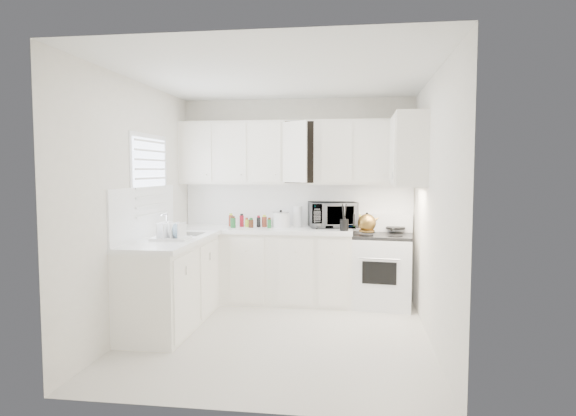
% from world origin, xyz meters
% --- Properties ---
extents(floor, '(3.20, 3.20, 0.00)m').
position_xyz_m(floor, '(0.00, 0.00, 0.00)').
color(floor, silver).
rests_on(floor, ground).
extents(ceiling, '(3.20, 3.20, 0.00)m').
position_xyz_m(ceiling, '(0.00, 0.00, 2.60)').
color(ceiling, white).
rests_on(ceiling, ground).
extents(wall_back, '(3.00, 0.00, 3.00)m').
position_xyz_m(wall_back, '(0.00, 1.60, 1.30)').
color(wall_back, white).
rests_on(wall_back, ground).
extents(wall_front, '(3.00, 0.00, 3.00)m').
position_xyz_m(wall_front, '(0.00, -1.60, 1.30)').
color(wall_front, white).
rests_on(wall_front, ground).
extents(wall_left, '(0.00, 3.20, 3.20)m').
position_xyz_m(wall_left, '(-1.50, 0.00, 1.30)').
color(wall_left, white).
rests_on(wall_left, ground).
extents(wall_right, '(0.00, 3.20, 3.20)m').
position_xyz_m(wall_right, '(1.50, 0.00, 1.30)').
color(wall_right, white).
rests_on(wall_right, ground).
extents(window_blinds, '(0.06, 0.96, 1.06)m').
position_xyz_m(window_blinds, '(-1.48, 0.35, 1.55)').
color(window_blinds, white).
rests_on(window_blinds, wall_left).
extents(lower_cabinets_back, '(2.22, 0.60, 0.90)m').
position_xyz_m(lower_cabinets_back, '(-0.39, 1.30, 0.45)').
color(lower_cabinets_back, white).
rests_on(lower_cabinets_back, floor).
extents(lower_cabinets_left, '(0.60, 1.60, 0.90)m').
position_xyz_m(lower_cabinets_left, '(-1.20, 0.20, 0.45)').
color(lower_cabinets_left, white).
rests_on(lower_cabinets_left, floor).
extents(countertop_back, '(2.24, 0.64, 0.05)m').
position_xyz_m(countertop_back, '(-0.39, 1.29, 0.93)').
color(countertop_back, white).
rests_on(countertop_back, lower_cabinets_back).
extents(countertop_left, '(0.64, 1.62, 0.05)m').
position_xyz_m(countertop_left, '(-1.19, 0.20, 0.93)').
color(countertop_left, white).
rests_on(countertop_left, lower_cabinets_left).
extents(backsplash_back, '(2.98, 0.02, 0.55)m').
position_xyz_m(backsplash_back, '(0.00, 1.59, 1.23)').
color(backsplash_back, white).
rests_on(backsplash_back, wall_back).
extents(backsplash_left, '(0.02, 1.60, 0.55)m').
position_xyz_m(backsplash_left, '(-1.49, 0.20, 1.23)').
color(backsplash_left, white).
rests_on(backsplash_left, wall_left).
extents(upper_cabinets_back, '(3.00, 0.33, 0.80)m').
position_xyz_m(upper_cabinets_back, '(0.00, 1.44, 1.50)').
color(upper_cabinets_back, white).
rests_on(upper_cabinets_back, wall_back).
extents(upper_cabinets_right, '(0.33, 0.90, 0.80)m').
position_xyz_m(upper_cabinets_right, '(1.33, 0.82, 1.50)').
color(upper_cabinets_right, white).
rests_on(upper_cabinets_right, wall_right).
extents(sink, '(0.42, 0.38, 0.30)m').
position_xyz_m(sink, '(-1.19, 0.55, 1.07)').
color(sink, gray).
rests_on(sink, countertop_left).
extents(stove, '(0.80, 0.69, 1.14)m').
position_xyz_m(stove, '(1.08, 1.27, 0.57)').
color(stove, white).
rests_on(stove, floor).
extents(tea_kettle, '(0.31, 0.27, 0.25)m').
position_xyz_m(tea_kettle, '(0.90, 1.11, 1.06)').
color(tea_kettle, brown).
rests_on(tea_kettle, stove).
extents(frying_pan, '(0.33, 0.45, 0.04)m').
position_xyz_m(frying_pan, '(1.26, 1.43, 0.96)').
color(frying_pan, black).
rests_on(frying_pan, stove).
extents(microwave, '(0.65, 0.46, 0.40)m').
position_xyz_m(microwave, '(0.47, 1.45, 1.15)').
color(microwave, gray).
rests_on(microwave, countertop_back).
extents(rice_cooker, '(0.28, 0.28, 0.22)m').
position_xyz_m(rice_cooker, '(-0.18, 1.35, 1.06)').
color(rice_cooker, white).
rests_on(rice_cooker, countertop_back).
extents(paper_towel, '(0.12, 0.12, 0.27)m').
position_xyz_m(paper_towel, '(0.02, 1.43, 1.08)').
color(paper_towel, white).
rests_on(paper_towel, countertop_back).
extents(utensil_crock, '(0.14, 0.14, 0.34)m').
position_xyz_m(utensil_crock, '(0.63, 1.10, 1.12)').
color(utensil_crock, black).
rests_on(utensil_crock, countertop_back).
extents(dish_rack, '(0.38, 0.29, 0.21)m').
position_xyz_m(dish_rack, '(-1.16, 0.08, 1.05)').
color(dish_rack, white).
rests_on(dish_rack, countertop_left).
extents(spice_left_0, '(0.06, 0.06, 0.13)m').
position_xyz_m(spice_left_0, '(-0.85, 1.42, 1.02)').
color(spice_left_0, brown).
rests_on(spice_left_0, countertop_back).
extents(spice_left_1, '(0.06, 0.06, 0.13)m').
position_xyz_m(spice_left_1, '(-0.78, 1.33, 1.02)').
color(spice_left_1, '#21652E').
rests_on(spice_left_1, countertop_back).
extents(spice_left_2, '(0.06, 0.06, 0.13)m').
position_xyz_m(spice_left_2, '(-0.70, 1.42, 1.02)').
color(spice_left_2, '#AD1729').
rests_on(spice_left_2, countertop_back).
extents(spice_left_3, '(0.06, 0.06, 0.13)m').
position_xyz_m(spice_left_3, '(-0.62, 1.33, 1.02)').
color(spice_left_3, '#DBF83A').
rests_on(spice_left_3, countertop_back).
extents(spice_left_4, '(0.06, 0.06, 0.13)m').
position_xyz_m(spice_left_4, '(-0.55, 1.42, 1.02)').
color(spice_left_4, '#4C2715').
rests_on(spice_left_4, countertop_back).
extents(spice_left_5, '(0.06, 0.06, 0.13)m').
position_xyz_m(spice_left_5, '(-0.47, 1.33, 1.02)').
color(spice_left_5, black).
rests_on(spice_left_5, countertop_back).
extents(spice_left_6, '(0.06, 0.06, 0.13)m').
position_xyz_m(spice_left_6, '(-0.40, 1.42, 1.02)').
color(spice_left_6, brown).
rests_on(spice_left_6, countertop_back).
extents(spice_left_7, '(0.06, 0.06, 0.13)m').
position_xyz_m(spice_left_7, '(-0.32, 1.33, 1.02)').
color(spice_left_7, '#21652E').
rests_on(spice_left_7, countertop_back).
extents(sauce_right_0, '(0.06, 0.06, 0.19)m').
position_xyz_m(sauce_right_0, '(0.58, 1.46, 1.05)').
color(sauce_right_0, '#AD1729').
rests_on(sauce_right_0, countertop_back).
extents(sauce_right_1, '(0.06, 0.06, 0.19)m').
position_xyz_m(sauce_right_1, '(0.64, 1.40, 1.05)').
color(sauce_right_1, '#DBF83A').
rests_on(sauce_right_1, countertop_back).
extents(sauce_right_2, '(0.06, 0.06, 0.19)m').
position_xyz_m(sauce_right_2, '(0.69, 1.46, 1.05)').
color(sauce_right_2, '#4C2715').
rests_on(sauce_right_2, countertop_back).
extents(sauce_right_3, '(0.06, 0.06, 0.19)m').
position_xyz_m(sauce_right_3, '(0.74, 1.40, 1.05)').
color(sauce_right_3, black).
rests_on(sauce_right_3, countertop_back).
extents(sauce_right_4, '(0.06, 0.06, 0.19)m').
position_xyz_m(sauce_right_4, '(0.80, 1.46, 1.05)').
color(sauce_right_4, brown).
rests_on(sauce_right_4, countertop_back).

